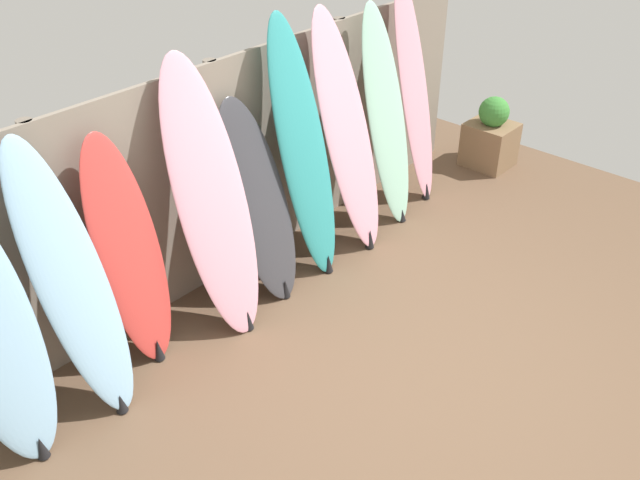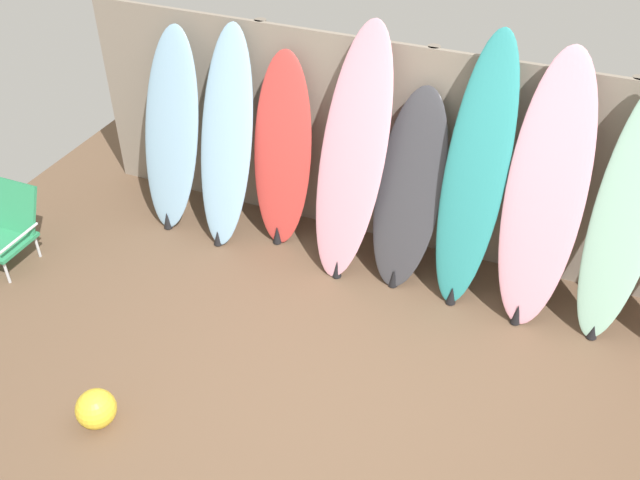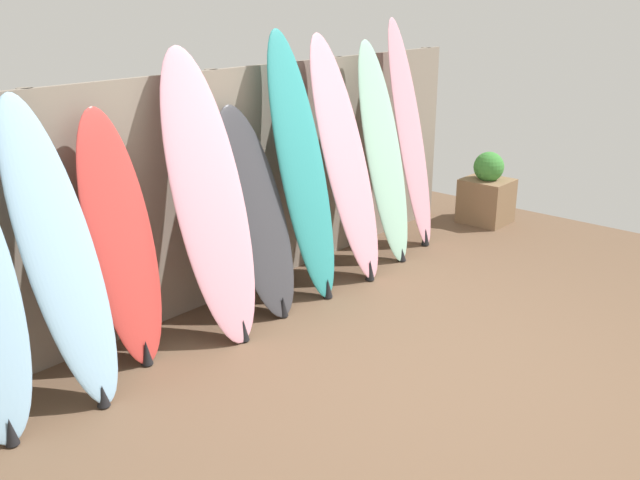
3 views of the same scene
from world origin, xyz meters
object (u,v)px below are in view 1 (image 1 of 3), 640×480
Objects in this scene: surfboard_teal_5 at (304,151)px; surfboard_seafoam_7 at (387,119)px; surfboard_pink_6 at (347,134)px; surfboard_pink_3 at (212,202)px; surfboard_charcoal_4 at (259,204)px; surfboard_red_2 at (130,255)px; surfboard_pink_8 at (415,93)px; planter_box at (491,137)px; surfboard_skyblue_1 at (72,283)px.

surfboard_teal_5 is 1.07× the size of surfboard_seafoam_7.
surfboard_pink_6 reaches higher than surfboard_seafoam_7.
surfboard_pink_3 is at bearing 179.86° from surfboard_pink_6.
surfboard_charcoal_4 is at bearing 3.26° from surfboard_pink_3.
surfboard_teal_5 is (0.96, 0.01, 0.04)m from surfboard_pink_3.
surfboard_pink_8 reaches higher than surfboard_red_2.
surfboard_skyblue_1 is at bearing 177.27° from planter_box.
surfboard_red_2 is at bearing 177.21° from surfboard_pink_6.
surfboard_pink_3 is 3.67m from planter_box.
surfboard_red_2 reaches higher than surfboard_charcoal_4.
surfboard_skyblue_1 is at bearing -179.96° from surfboard_seafoam_7.
surfboard_pink_3 reaches higher than surfboard_red_2.
surfboard_charcoal_4 is 0.75× the size of surfboard_teal_5.
surfboard_red_2 is at bearing 175.75° from planter_box.
planter_box is (4.73, -0.23, -0.58)m from surfboard_skyblue_1.
surfboard_red_2 is at bearing 10.85° from surfboard_skyblue_1.
surfboard_skyblue_1 is 2.61m from surfboard_pink_6.
planter_box is (1.56, -0.23, -0.64)m from surfboard_seafoam_7.
surfboard_pink_3 is 2.63× the size of planter_box.
surfboard_pink_3 reaches higher than surfboard_charcoal_4.
surfboard_pink_3 is 0.99× the size of surfboard_pink_6.
planter_box is at bearing -4.25° from surfboard_red_2.
surfboard_pink_8 is (2.07, 0.05, 0.28)m from surfboard_charcoal_4.
surfboard_skyblue_1 is 2.39× the size of planter_box.
planter_box is (3.13, -0.24, -0.44)m from surfboard_charcoal_4.
planter_box is (3.60, -0.22, -0.67)m from surfboard_pink_3.
surfboard_red_2 is 2.20× the size of planter_box.
surfboard_pink_8 is 1.31m from planter_box.
surfboard_seafoam_7 is at bearing -0.13° from surfboard_teal_5.
surfboard_red_2 is 1.13m from surfboard_charcoal_4.
surfboard_pink_8 is (3.20, -0.03, 0.22)m from surfboard_red_2.
surfboard_charcoal_4 is at bearing 178.28° from surfboard_pink_6.
surfboard_skyblue_1 is 1.61m from surfboard_charcoal_4.
surfboard_red_2 is at bearing 176.25° from surfboard_charcoal_4.
surfboard_charcoal_4 is (0.47, 0.03, -0.22)m from surfboard_pink_3.
surfboard_pink_3 is 1.03× the size of surfboard_seafoam_7.
surfboard_pink_8 is at bearing 1.62° from surfboard_pink_3.
surfboard_seafoam_7 is at bearing -173.22° from surfboard_pink_8.
surfboard_pink_6 reaches higher than surfboard_pink_3.
surfboard_skyblue_1 is 2.09m from surfboard_teal_5.
surfboard_pink_6 is 0.96× the size of surfboard_pink_8.
surfboard_red_2 is 2.70m from surfboard_seafoam_7.
surfboard_teal_5 reaches higher than surfboard_skyblue_1.
surfboard_pink_8 is at bearing 1.25° from surfboard_charcoal_4.
surfboard_pink_3 is at bearing -179.66° from surfboard_seafoam_7.
surfboard_pink_6 is 1.07m from surfboard_pink_8.
surfboard_red_2 is at bearing 171.30° from surfboard_pink_3.
surfboard_teal_5 reaches higher than surfboard_pink_6.
surfboard_teal_5 is 1.08m from surfboard_seafoam_7.
surfboard_seafoam_7 is 2.56× the size of planter_box.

